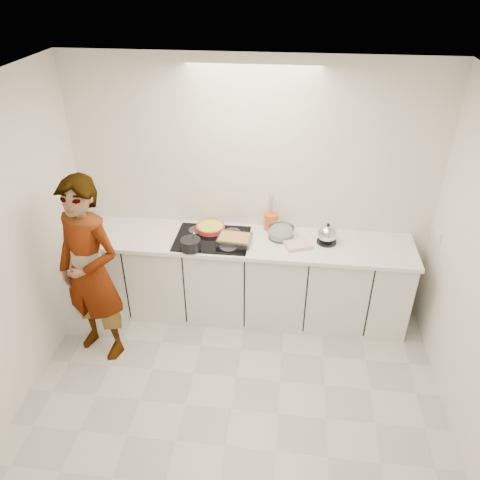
# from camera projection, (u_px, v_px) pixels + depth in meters

# --- Properties ---
(floor) EXTENTS (3.60, 3.20, 0.00)m
(floor) POSITION_uv_depth(u_px,v_px,m) (231.00, 409.00, 3.98)
(floor) COLOR beige
(floor) RESTS_ON ground
(ceiling) EXTENTS (3.60, 3.20, 0.00)m
(ceiling) POSITION_uv_depth(u_px,v_px,m) (227.00, 103.00, 2.62)
(ceiling) COLOR white
(ceiling) RESTS_ON wall_back
(wall_back) EXTENTS (3.60, 0.00, 2.60)m
(wall_back) POSITION_uv_depth(u_px,v_px,m) (251.00, 190.00, 4.66)
(wall_back) COLOR white
(wall_back) RESTS_ON ground
(base_cabinets) EXTENTS (3.20, 0.58, 0.87)m
(base_cabinets) POSITION_uv_depth(u_px,v_px,m) (247.00, 279.00, 4.84)
(base_cabinets) COLOR silver
(base_cabinets) RESTS_ON floor
(countertop) EXTENTS (3.24, 0.64, 0.04)m
(countertop) POSITION_uv_depth(u_px,v_px,m) (248.00, 242.00, 4.60)
(countertop) COLOR white
(countertop) RESTS_ON base_cabinets
(hob) EXTENTS (0.72, 0.54, 0.01)m
(hob) POSITION_uv_depth(u_px,v_px,m) (212.00, 239.00, 4.60)
(hob) COLOR black
(hob) RESTS_ON countertop
(tart_dish) EXTENTS (0.38, 0.38, 0.05)m
(tart_dish) POSITION_uv_depth(u_px,v_px,m) (210.00, 227.00, 4.73)
(tart_dish) COLOR red
(tart_dish) RESTS_ON hob
(saucepan) EXTENTS (0.25, 0.25, 0.18)m
(saucepan) POSITION_uv_depth(u_px,v_px,m) (191.00, 244.00, 4.40)
(saucepan) COLOR black
(saucepan) RESTS_ON hob
(baking_dish) EXTENTS (0.34, 0.26, 0.06)m
(baking_dish) POSITION_uv_depth(u_px,v_px,m) (234.00, 239.00, 4.52)
(baking_dish) COLOR silver
(baking_dish) RESTS_ON hob
(mixing_bowl) EXTENTS (0.31, 0.31, 0.12)m
(mixing_bowl) POSITION_uv_depth(u_px,v_px,m) (281.00, 233.00, 4.61)
(mixing_bowl) COLOR silver
(mixing_bowl) RESTS_ON countertop
(tea_towel) EXTENTS (0.29, 0.26, 0.04)m
(tea_towel) POSITION_uv_depth(u_px,v_px,m) (298.00, 245.00, 4.48)
(tea_towel) COLOR white
(tea_towel) RESTS_ON countertop
(kettle) EXTENTS (0.24, 0.24, 0.22)m
(kettle) POSITION_uv_depth(u_px,v_px,m) (327.00, 235.00, 4.50)
(kettle) COLOR black
(kettle) RESTS_ON countertop
(utensil_crock) EXTENTS (0.15, 0.15, 0.17)m
(utensil_crock) POSITION_uv_depth(u_px,v_px,m) (271.00, 221.00, 4.74)
(utensil_crock) COLOR #D35A19
(utensil_crock) RESTS_ON countertop
(cook) EXTENTS (0.77, 0.63, 1.81)m
(cook) POSITION_uv_depth(u_px,v_px,m) (90.00, 272.00, 4.14)
(cook) COLOR silver
(cook) RESTS_ON floor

